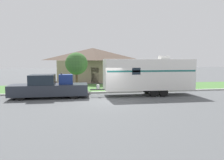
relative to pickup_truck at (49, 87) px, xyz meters
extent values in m
plane|color=#515456|center=(4.67, -1.98, -0.86)|extent=(120.00, 120.00, 0.00)
cube|color=#ADADA8|center=(4.67, 1.77, -0.79)|extent=(80.00, 0.30, 0.14)
cube|color=#477538|center=(4.67, 5.42, -0.85)|extent=(80.00, 7.00, 0.03)
cube|color=gray|center=(4.62, 13.85, 0.64)|extent=(9.69, 7.90, 3.00)
pyramid|color=#4C3D33|center=(4.62, 13.85, 3.02)|extent=(10.46, 8.54, 1.78)
cube|color=#4C3828|center=(4.62, 9.93, 0.19)|extent=(1.00, 0.06, 2.10)
cylinder|color=black|center=(-2.09, -0.80, -0.45)|extent=(0.83, 0.28, 0.83)
cylinder|color=black|center=(-2.09, 0.80, -0.45)|extent=(0.83, 0.28, 0.83)
cylinder|color=black|center=(2.02, -0.80, -0.45)|extent=(0.83, 0.28, 0.83)
cylinder|color=black|center=(2.02, 0.80, -0.45)|extent=(0.83, 0.28, 0.83)
cube|color=#282D38|center=(-1.19, 0.00, -0.19)|extent=(3.81, 1.96, 0.90)
cube|color=#19232D|center=(-0.50, 0.00, 0.67)|extent=(1.98, 1.80, 0.81)
cube|color=#282D38|center=(1.93, 0.00, -0.19)|extent=(2.43, 1.96, 0.90)
cube|color=#333333|center=(3.21, 0.00, -0.52)|extent=(0.12, 1.76, 0.20)
cube|color=navy|center=(1.40, 0.00, 0.66)|extent=(1.12, 0.82, 0.80)
cube|color=black|center=(1.04, 0.00, 1.14)|extent=(0.10, 0.90, 0.08)
cylinder|color=black|center=(8.74, -1.00, -0.48)|extent=(0.76, 0.22, 0.76)
cylinder|color=black|center=(8.74, 1.00, -0.48)|extent=(0.76, 0.22, 0.76)
cylinder|color=black|center=(9.57, -1.00, -0.48)|extent=(0.76, 0.22, 0.76)
cylinder|color=black|center=(9.57, 1.00, -0.48)|extent=(0.76, 0.22, 0.76)
cube|color=silver|center=(8.53, 0.00, 1.01)|extent=(7.80, 2.29, 2.64)
cube|color=#1E6660|center=(8.53, -1.15, 1.34)|extent=(7.64, 0.01, 0.14)
cube|color=#383838|center=(4.02, 0.00, -0.26)|extent=(1.23, 0.12, 0.10)
cylinder|color=silver|center=(4.08, 0.00, -0.03)|extent=(0.28, 0.28, 0.36)
cube|color=silver|center=(9.93, 0.00, 2.47)|extent=(0.80, 0.68, 0.28)
cube|color=#19232D|center=(7.13, -1.15, 1.34)|extent=(0.70, 0.01, 0.56)
cylinder|color=brown|center=(-0.37, 2.65, -0.32)|extent=(0.09, 0.09, 1.08)
cube|color=silver|center=(-0.37, 2.65, 0.33)|extent=(0.48, 0.20, 0.22)
cylinder|color=brown|center=(2.28, 3.85, 0.08)|extent=(0.24, 0.24, 1.89)
sphere|color=#38662D|center=(2.28, 3.85, 1.87)|extent=(2.25, 2.25, 2.25)
camera|label=1|loc=(2.36, -18.44, 2.39)|focal=35.00mm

